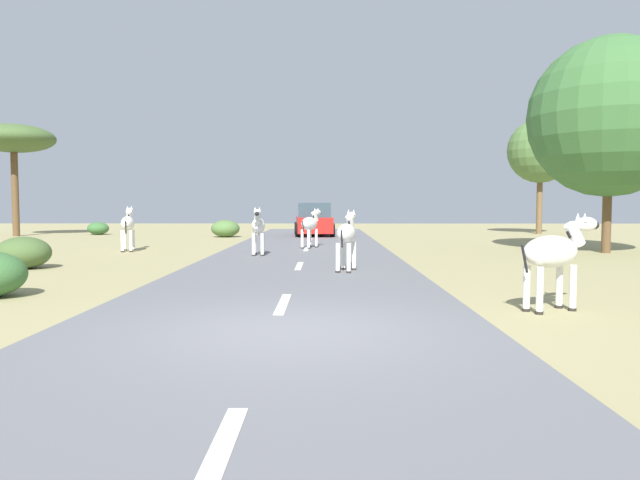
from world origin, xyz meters
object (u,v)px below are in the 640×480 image
(zebra_2, at_px, (310,224))
(car_0, at_px, (314,221))
(zebra_1, at_px, (128,224))
(zebra_4, at_px, (555,253))
(tree_1, at_px, (13,140))
(tree_4, at_px, (541,151))
(tree_6, at_px, (610,117))
(zebra_0, at_px, (258,227))
(bush_3, at_px, (98,228))
(bush_2, at_px, (225,229))
(zebra_3, at_px, (347,234))
(bush_0, at_px, (23,253))

(zebra_2, relative_size, car_0, 0.34)
(zebra_1, relative_size, zebra_4, 1.11)
(tree_1, bearing_deg, car_0, -0.54)
(tree_4, bearing_deg, tree_6, -100.76)
(zebra_0, bearing_deg, tree_6, -176.51)
(zebra_0, xyz_separation_m, tree_1, (-14.49, 12.41, 4.18))
(tree_6, relative_size, bush_3, 6.29)
(car_0, bearing_deg, bush_2, -174.83)
(tree_1, xyz_separation_m, bush_3, (3.83, 1.53, -4.81))
(zebra_2, height_order, tree_6, tree_6)
(zebra_2, xyz_separation_m, zebra_4, (4.22, -12.91, -0.03))
(zebra_1, xyz_separation_m, zebra_2, (6.62, 0.99, -0.03))
(tree_4, relative_size, tree_6, 0.89)
(zebra_2, height_order, bush_3, zebra_2)
(bush_2, bearing_deg, tree_4, 11.61)
(zebra_1, distance_m, tree_4, 23.77)
(car_0, bearing_deg, tree_1, 175.74)
(zebra_0, bearing_deg, zebra_3, 117.04)
(zebra_0, xyz_separation_m, zebra_4, (5.83, -9.62, -0.06))
(zebra_2, bearing_deg, tree_4, 66.56)
(zebra_2, relative_size, tree_1, 0.25)
(zebra_4, bearing_deg, tree_6, 125.78)
(zebra_2, bearing_deg, zebra_4, -47.76)
(tree_6, xyz_separation_m, bush_2, (-15.08, 9.90, -4.26))
(zebra_3, relative_size, bush_2, 1.07)
(tree_4, bearing_deg, zebra_3, -121.22)
(car_0, distance_m, tree_6, 15.40)
(zebra_0, distance_m, zebra_3, 5.22)
(bush_0, xyz_separation_m, bush_2, (2.76, 15.14, 0.02))
(zebra_0, bearing_deg, zebra_1, -28.88)
(zebra_2, bearing_deg, bush_3, 163.15)
(bush_0, xyz_separation_m, bush_3, (-4.85, 17.54, -0.07))
(zebra_0, height_order, bush_3, zebra_0)
(zebra_0, xyz_separation_m, bush_0, (-5.80, -3.60, -0.56))
(tree_4, bearing_deg, tree_1, -174.59)
(zebra_4, height_order, bush_3, zebra_4)
(zebra_0, height_order, zebra_1, zebra_1)
(zebra_2, xyz_separation_m, car_0, (-0.04, 8.97, -0.11))
(zebra_1, xyz_separation_m, tree_4, (19.61, 12.87, 3.81))
(zebra_3, distance_m, bush_3, 22.75)
(zebra_0, xyz_separation_m, car_0, (1.56, 12.26, -0.14))
(car_0, distance_m, tree_4, 13.93)
(car_0, bearing_deg, zebra_1, -127.13)
(zebra_0, height_order, car_0, car_0)
(tree_1, relative_size, tree_6, 0.80)
(zebra_1, distance_m, bush_0, 5.97)
(bush_3, bearing_deg, zebra_3, -54.01)
(car_0, xyz_separation_m, bush_3, (-12.22, 1.68, -0.49))
(zebra_0, bearing_deg, zebra_2, -120.35)
(zebra_4, height_order, bush_2, zebra_4)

